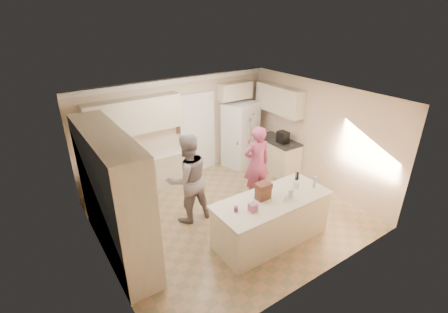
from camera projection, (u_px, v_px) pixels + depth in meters
floor at (229, 215)px, 7.10m from camera, size 5.20×4.60×0.02m
ceiling at (230, 98)px, 6.00m from camera, size 5.20×4.60×0.02m
wall_back at (178, 129)px, 8.28m from camera, size 5.20×0.02×2.60m
wall_front at (319, 217)px, 4.81m from camera, size 5.20×0.02×2.60m
wall_left at (97, 201)px, 5.22m from camera, size 0.02×4.60×2.60m
wall_right at (317, 135)px, 7.88m from camera, size 0.02×4.60×2.60m
crown_back at (176, 81)px, 7.73m from camera, size 5.20×0.08×0.12m
pantry_bank at (114, 196)px, 5.58m from camera, size 0.60×2.60×2.35m
back_base_cab at (143, 175)px, 7.83m from camera, size 2.20×0.60×0.88m
back_countertop at (141, 158)px, 7.62m from camera, size 2.24×0.63×0.04m
back_upper_cab at (134, 116)px, 7.30m from camera, size 2.20×0.35×0.80m
doorway_opening at (197, 134)px, 8.64m from camera, size 0.90×0.06×2.10m
doorway_casing at (198, 135)px, 8.62m from camera, size 1.02×0.03×2.22m
wall_frame_upper at (179, 120)px, 8.16m from camera, size 0.15×0.02×0.20m
wall_frame_lower at (179, 130)px, 8.27m from camera, size 0.15×0.02×0.20m
refrigerator at (241, 134)px, 9.05m from camera, size 1.07×0.94×1.80m
fridge_seam at (248, 138)px, 8.78m from camera, size 0.02×0.02×1.78m
fridge_dispenser at (242, 131)px, 8.56m from camera, size 0.22×0.03×0.35m
fridge_handle_l at (247, 134)px, 8.68m from camera, size 0.02×0.02×0.85m
fridge_handle_r at (250, 133)px, 8.73m from camera, size 0.02×0.02×0.85m
over_fridge_cab at (235, 91)px, 8.65m from camera, size 0.95×0.35×0.45m
right_base_cab at (277, 156)px, 8.83m from camera, size 0.60×1.20×0.88m
right_countertop at (278, 140)px, 8.63m from camera, size 0.63×1.24×0.04m
right_upper_cab at (280, 100)px, 8.41m from camera, size 0.35×1.50×0.70m
coffee_maker at (283, 137)px, 8.39m from camera, size 0.22×0.28×0.30m
island_base at (271, 220)px, 6.19m from camera, size 2.20×0.90×0.88m
island_top at (272, 200)px, 5.99m from camera, size 2.28×0.96×0.05m
utensil_crock at (296, 184)px, 6.32m from camera, size 0.13×0.13×0.15m
tissue_box at (253, 207)px, 5.60m from camera, size 0.13×0.13×0.14m
tissue_plume at (253, 202)px, 5.55m from camera, size 0.08×0.08×0.08m
dollhouse_body at (263, 193)px, 5.93m from camera, size 0.26×0.18×0.22m
dollhouse_roof at (264, 186)px, 5.87m from camera, size 0.28×0.20×0.10m
jam_jar at (236, 209)px, 5.59m from camera, size 0.07×0.07×0.09m
greeting_card_a at (286, 197)px, 5.87m from camera, size 0.12×0.06×0.16m
greeting_card_b at (290, 194)px, 5.99m from camera, size 0.12×0.05×0.16m
water_bottle at (315, 182)px, 6.30m from camera, size 0.07×0.07×0.24m
shaker_salt at (296, 179)px, 6.55m from camera, size 0.05×0.05×0.09m
shaker_pepper at (298, 179)px, 6.58m from camera, size 0.05×0.05×0.09m
teen_boy at (188, 179)px, 6.59m from camera, size 0.95×0.74×1.92m
teen_girl at (257, 163)px, 7.41m from camera, size 0.72×0.55×1.78m
fridge_magnets at (249, 138)px, 8.78m from camera, size 0.76×0.02×1.44m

